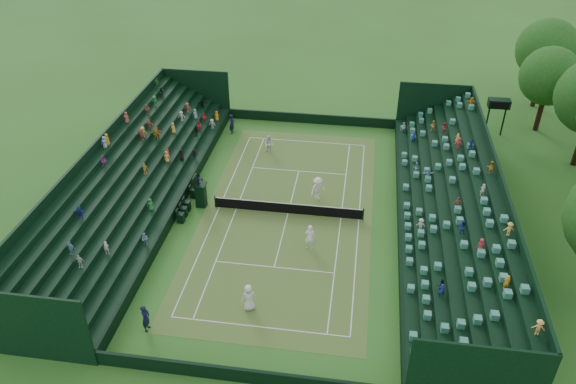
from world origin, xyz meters
name	(u,v)px	position (x,y,z in m)	size (l,w,h in m)	color
ground	(288,213)	(0.00, 0.00, 0.00)	(160.00, 160.00, 0.00)	#2D5E1D
court_surface	(288,213)	(0.00, 0.00, 0.01)	(12.97, 26.77, 0.01)	#34802A
perimeter_wall_north	(311,119)	(0.00, 15.88, 0.50)	(17.17, 0.20, 1.00)	black
perimeter_wall_south	(245,376)	(0.00, -15.88, 0.50)	(17.17, 0.20, 1.00)	black
perimeter_wall_east	(399,218)	(8.48, 0.00, 0.50)	(0.20, 31.77, 1.00)	black
perimeter_wall_west	(182,199)	(-8.48, 0.00, 0.50)	(0.20, 31.77, 1.00)	black
north_grandstand	(458,211)	(12.66, 0.00, 1.55)	(6.60, 32.00, 4.90)	black
south_grandstand	(130,184)	(-12.66, 0.00, 1.55)	(6.60, 32.00, 4.90)	black
tennis_net	(288,208)	(0.00, 0.00, 0.53)	(11.67, 0.10, 1.06)	black
scoreboard_tower	(499,105)	(17.75, 16.00, 3.14)	(2.00, 1.00, 3.70)	black
umpire_chair	(200,192)	(-6.94, 0.07, 1.29)	(0.96, 0.96, 3.02)	black
courtside_chairs	(190,199)	(-7.89, 0.22, 0.42)	(0.52, 5.49, 1.12)	black
player_near_west	(249,298)	(-0.89, -10.47, 0.95)	(0.93, 0.61, 1.91)	white
player_near_east	(310,237)	(2.15, -3.98, 1.01)	(0.74, 0.48, 2.02)	white
player_far_west	(269,144)	(-3.13, 9.28, 0.86)	(0.83, 0.65, 1.72)	silver
player_far_east	(318,189)	(2.06, 2.33, 1.01)	(1.31, 0.75, 2.02)	white
line_judge_north	(232,124)	(-7.37, 12.59, 1.00)	(0.73, 0.48, 1.99)	black
line_judge_south	(146,318)	(-6.57, -13.04, 0.94)	(0.68, 0.45, 1.87)	black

